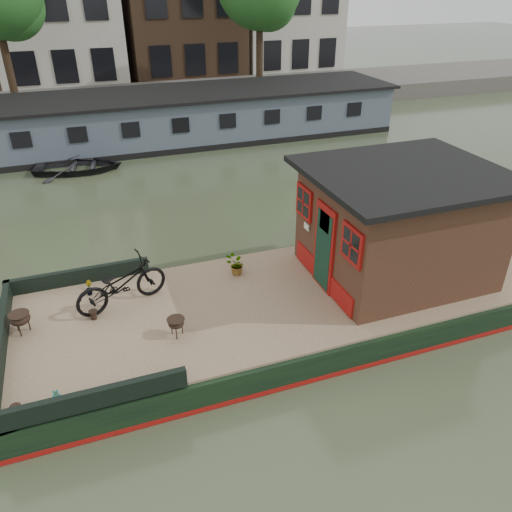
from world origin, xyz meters
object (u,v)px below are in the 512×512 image
object	(u,v)px
bicycle	(121,284)
brazier_front	(176,327)
brazier_rear	(21,323)
dinghy	(77,163)
cabin	(399,223)

from	to	relation	value
bicycle	brazier_front	xyz separation A→B (m)	(0.81, -1.36, -0.31)
bicycle	brazier_front	size ratio (longest dim) A/B	4.98
bicycle	brazier_rear	bearing A→B (deg)	81.20
dinghy	bicycle	bearing A→B (deg)	-167.76
brazier_front	brazier_rear	bearing A→B (deg)	158.23
brazier_front	brazier_rear	xyz separation A→B (m)	(-2.72, 1.09, 0.02)
bicycle	brazier_rear	size ratio (longest dim) A/B	4.43
brazier_front	bicycle	bearing A→B (deg)	120.60
brazier_front	dinghy	world-z (taller)	brazier_front
cabin	brazier_front	xyz separation A→B (m)	(-5.07, -0.60, -1.04)
brazier_front	dinghy	distance (m)	11.92
dinghy	brazier_rear	bearing A→B (deg)	-177.97
cabin	brazier_front	world-z (taller)	cabin
brazier_rear	dinghy	xyz separation A→B (m)	(1.41, 10.75, -0.53)
cabin	bicycle	xyz separation A→B (m)	(-5.88, 0.76, -0.73)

